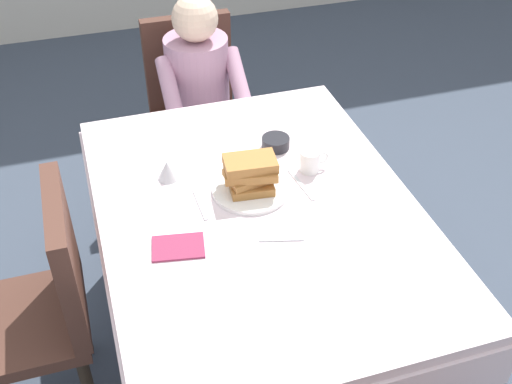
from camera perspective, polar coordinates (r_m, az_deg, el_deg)
ground_plane at (r=2.77m, az=0.22°, el=-13.27°), size 14.00×14.00×0.00m
dining_table_main at (r=2.30m, az=0.26°, el=-3.17°), size 1.12×1.52×0.74m
chair_diner at (r=3.30m, az=-5.53°, el=8.31°), size 0.44×0.45×0.93m
diner_person at (r=3.10m, az=-5.03°, el=9.15°), size 0.40×0.43×1.12m
chair_left_side at (r=2.34m, az=-18.32°, el=-8.97°), size 0.45×0.44×0.93m
plate_breakfast at (r=2.31m, az=-0.56°, el=0.22°), size 0.28×0.28×0.02m
breakfast_stack at (r=2.27m, az=-0.51°, el=1.70°), size 0.21×0.16×0.12m
cup_coffee at (r=2.40m, az=4.89°, el=2.81°), size 0.11×0.08×0.08m
bowl_butter at (r=2.53m, az=1.77°, el=4.43°), size 0.11×0.11×0.04m
syrup_pitcher at (r=2.37m, az=-7.91°, el=1.93°), size 0.08×0.08×0.07m
fork_left_of_plate at (r=2.26m, az=-5.02°, el=-1.08°), size 0.02×0.18×0.00m
knife_right_of_plate at (r=2.35m, az=4.03°, el=0.68°), size 0.04×0.20×0.00m
spoon_near_edge at (r=2.12m, az=2.28°, el=-4.26°), size 0.15×0.05×0.00m
napkin_folded at (r=2.10m, az=-6.96°, el=-4.90°), size 0.19×0.15×0.01m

